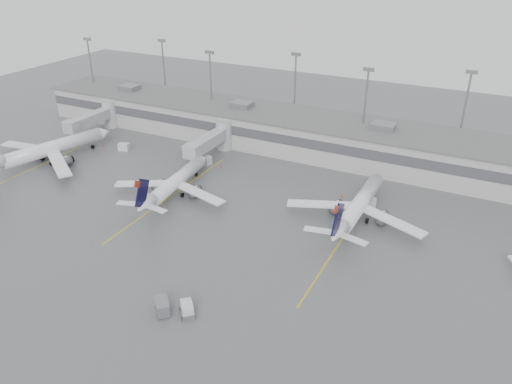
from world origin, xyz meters
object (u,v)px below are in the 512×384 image
at_px(jet_mid_right, 358,205).
at_px(baggage_tug, 187,310).
at_px(jet_far_left, 47,149).
at_px(jet_mid_left, 174,182).

height_order(jet_mid_right, baggage_tug, jet_mid_right).
bearing_deg(jet_far_left, jet_mid_left, 14.45).
xyz_separation_m(jet_far_left, jet_mid_right, (69.61, 6.32, -0.35)).
bearing_deg(jet_mid_right, baggage_tug, -109.55).
xyz_separation_m(jet_mid_left, jet_mid_right, (34.97, 6.74, 0.18)).
relative_size(jet_far_left, jet_mid_left, 1.17).
bearing_deg(jet_mid_left, jet_mid_right, 5.09).
relative_size(jet_far_left, baggage_tug, 9.73).
distance_m(jet_mid_right, baggage_tug, 37.50).
relative_size(jet_mid_left, jet_mid_right, 0.94).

